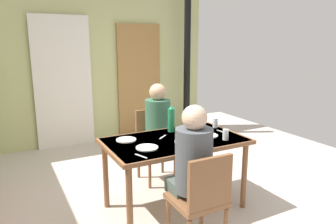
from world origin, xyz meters
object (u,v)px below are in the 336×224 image
object	(u,v)px
water_bottle_green_far	(188,125)
water_bottle_green_near	(171,119)
dining_table	(175,147)
person_far_diner	(158,120)
chair_far_diner	(154,140)
person_near_diner	(193,158)
chair_near_diner	(202,198)
serving_bowl_center	(196,128)

from	to	relation	value
water_bottle_green_far	water_bottle_green_near	bearing A→B (deg)	103.41
dining_table	person_far_diner	size ratio (longest dim) A/B	1.81
chair_far_diner	person_near_diner	size ratio (longest dim) A/B	1.13
person_far_diner	water_bottle_green_near	xyz separation A→B (m)	(-0.02, -0.36, 0.09)
chair_near_diner	water_bottle_green_far	world-z (taller)	water_bottle_green_far
chair_far_diner	chair_near_diner	bearing A→B (deg)	78.47
chair_far_diner	water_bottle_green_far	xyz separation A→B (m)	(0.04, -0.74, 0.37)
dining_table	person_far_diner	distance (m)	0.65
person_near_diner	serving_bowl_center	size ratio (longest dim) A/B	4.53
person_far_diner	water_bottle_green_near	size ratio (longest dim) A/B	2.67
dining_table	water_bottle_green_near	distance (m)	0.35
person_far_diner	water_bottle_green_far	xyz separation A→B (m)	(0.04, -0.60, 0.08)
water_bottle_green_far	serving_bowl_center	size ratio (longest dim) A/B	1.58
chair_near_diner	dining_table	bearing A→B (deg)	76.21
person_far_diner	water_bottle_green_near	world-z (taller)	person_far_diner
water_bottle_green_far	chair_far_diner	bearing A→B (deg)	92.75
person_near_diner	water_bottle_green_near	xyz separation A→B (m)	(0.29, 0.89, 0.09)
dining_table	person_near_diner	xyz separation A→B (m)	(-0.19, -0.62, 0.12)
person_near_diner	water_bottle_green_near	world-z (taller)	person_near_diner
chair_near_diner	person_far_diner	xyz separation A→B (m)	(0.31, 1.38, 0.28)
chair_near_diner	water_bottle_green_far	size ratio (longest dim) A/B	3.24
person_far_diner	serving_bowl_center	size ratio (longest dim) A/B	4.53
dining_table	water_bottle_green_far	size ratio (longest dim) A/B	5.19
person_near_diner	serving_bowl_center	xyz separation A→B (m)	(0.55, 0.80, -0.01)
chair_far_diner	serving_bowl_center	bearing A→B (deg)	112.76
chair_near_diner	water_bottle_green_near	xyz separation A→B (m)	(0.29, 1.03, 0.38)
person_far_diner	serving_bowl_center	xyz separation A→B (m)	(0.24, -0.45, -0.01)
person_near_diner	serving_bowl_center	world-z (taller)	person_near_diner
dining_table	chair_near_diner	distance (m)	0.80
water_bottle_green_near	serving_bowl_center	distance (m)	0.30
person_near_diner	person_far_diner	distance (m)	1.28
chair_far_diner	person_near_diner	xyz separation A→B (m)	(-0.31, -1.38, 0.28)
person_near_diner	chair_far_diner	bearing A→B (deg)	77.37
chair_near_diner	water_bottle_green_near	size ratio (longest dim) A/B	3.02
dining_table	water_bottle_green_near	xyz separation A→B (m)	(0.10, 0.27, 0.21)
chair_far_diner	water_bottle_green_far	bearing A→B (deg)	92.75
chair_far_diner	serving_bowl_center	world-z (taller)	chair_far_diner
dining_table	chair_near_diner	xyz separation A→B (m)	(-0.19, -0.76, -0.17)
chair_near_diner	person_far_diner	bearing A→B (deg)	77.37
chair_near_diner	chair_far_diner	distance (m)	1.55
dining_table	water_bottle_green_near	bearing A→B (deg)	69.24
chair_far_diner	person_far_diner	size ratio (longest dim) A/B	1.13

